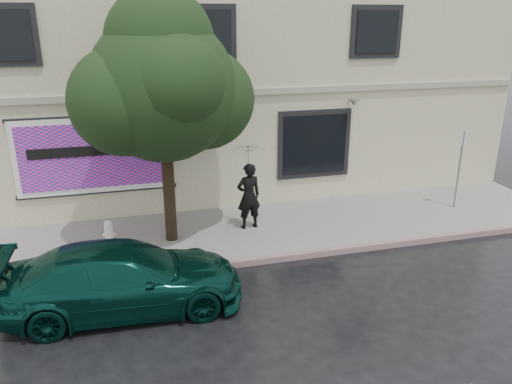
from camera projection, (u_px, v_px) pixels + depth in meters
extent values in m
plane|color=black|center=(255.00, 298.00, 10.57)|extent=(90.00, 90.00, 0.00)
cube|color=gray|center=(224.00, 234.00, 13.50)|extent=(20.00, 3.50, 0.15)
cube|color=slate|center=(239.00, 263.00, 11.91)|extent=(20.00, 0.18, 0.16)
cube|color=beige|center=(189.00, 80.00, 17.58)|extent=(20.00, 8.00, 7.00)
cube|color=#9E9984|center=(209.00, 94.00, 13.87)|extent=(20.00, 0.12, 0.18)
cube|color=black|center=(314.00, 144.00, 15.21)|extent=(2.30, 0.10, 2.10)
cube|color=black|center=(315.00, 144.00, 15.15)|extent=(2.00, 0.05, 1.80)
cube|color=black|center=(3.00, 35.00, 12.06)|extent=(1.30, 0.05, 1.20)
cube|color=black|center=(207.00, 33.00, 13.28)|extent=(1.30, 0.05, 1.20)
cube|color=black|center=(377.00, 32.00, 14.50)|extent=(1.30, 0.05, 1.20)
cube|color=white|center=(95.00, 156.00, 13.58)|extent=(4.20, 0.06, 2.10)
cube|color=#F4368B|center=(95.00, 156.00, 13.55)|extent=(3.90, 0.04, 1.80)
cube|color=black|center=(99.00, 191.00, 13.96)|extent=(4.30, 0.10, 0.10)
cube|color=black|center=(91.00, 117.00, 13.26)|extent=(4.30, 0.10, 0.10)
cube|color=black|center=(94.00, 151.00, 13.47)|extent=(3.40, 0.02, 0.28)
imported|color=#08322B|center=(123.00, 278.00, 9.99)|extent=(4.82, 2.28, 1.38)
imported|color=black|center=(249.00, 196.00, 13.42)|extent=(0.72, 0.53, 1.83)
imported|color=black|center=(248.00, 151.00, 13.00)|extent=(1.01, 1.01, 0.66)
cylinder|color=#2E2114|center=(169.00, 189.00, 12.55)|extent=(0.30, 0.30, 2.74)
sphere|color=black|center=(163.00, 89.00, 11.71)|extent=(3.49, 3.49, 3.49)
cylinder|color=silver|center=(110.00, 246.00, 12.51)|extent=(0.28, 0.28, 0.08)
cylinder|color=silver|center=(109.00, 235.00, 12.41)|extent=(0.21, 0.21, 0.52)
sphere|color=silver|center=(108.00, 224.00, 12.31)|extent=(0.21, 0.21, 0.21)
cylinder|color=silver|center=(109.00, 235.00, 12.40)|extent=(0.30, 0.09, 0.09)
cylinder|color=gray|center=(459.00, 170.00, 14.77)|extent=(0.05, 0.05, 2.36)
cube|color=silver|center=(463.00, 139.00, 14.45)|extent=(0.29, 0.07, 0.38)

